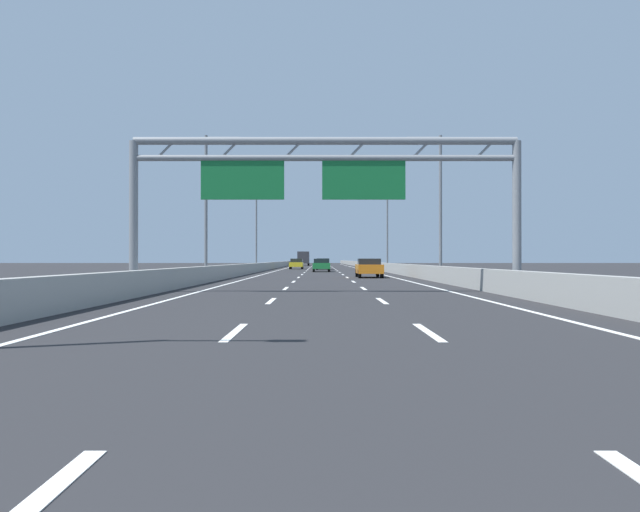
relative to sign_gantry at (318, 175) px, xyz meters
The scene contains 49 objects.
ground_plane 73.22m from the sign_gantry, 89.83° to the left, with size 260.00×260.00×0.00m, color #262628.
lane_dash_left_1 15.30m from the sign_gantry, 96.28° to the right, with size 0.16×3.00×0.01m, color white.
lane_dash_left_2 7.43m from the sign_gantry, 106.30° to the right, with size 0.16×3.00×0.01m, color white.
lane_dash_left_3 6.19m from the sign_gantry, 114.05° to the left, with size 0.16×3.00×0.01m, color white.
lane_dash_left_4 13.54m from the sign_gantry, 97.21° to the left, with size 0.16×3.00×0.01m, color white.
lane_dash_left_5 22.15m from the sign_gantry, 94.22° to the left, with size 0.16×3.00×0.01m, color white.
lane_dash_left_6 30.98m from the sign_gantry, 92.98° to the left, with size 0.16×3.00×0.01m, color white.
lane_dash_left_7 39.88m from the sign_gantry, 92.30° to the left, with size 0.16×3.00×0.01m, color white.
lane_dash_left_8 48.82m from the sign_gantry, 91.87° to the left, with size 0.16×3.00×0.01m, color white.
lane_dash_left_9 57.78m from the sign_gantry, 91.58° to the left, with size 0.16×3.00×0.01m, color white.
lane_dash_left_10 66.75m from the sign_gantry, 91.37° to the left, with size 0.16×3.00×0.01m, color white.
lane_dash_left_11 75.73m from the sign_gantry, 91.21° to the left, with size 0.16×3.00×0.01m, color white.
lane_dash_left_12 84.71m from the sign_gantry, 91.08° to the left, with size 0.16×3.00×0.01m, color white.
lane_dash_left_13 93.70m from the sign_gantry, 90.97° to the left, with size 0.16×3.00×0.01m, color white.
lane_dash_left_14 102.69m from the sign_gantry, 90.89° to the left, with size 0.16×3.00×0.01m, color white.
lane_dash_left_15 111.68m from the sign_gantry, 90.82° to the left, with size 0.16×3.00×0.01m, color white.
lane_dash_left_16 120.67m from the sign_gantry, 90.76° to the left, with size 0.16×3.00×0.01m, color white.
lane_dash_left_17 129.66m from the sign_gantry, 90.70° to the left, with size 0.16×3.00×0.01m, color white.
lane_dash_right_1 15.35m from the sign_gantry, 82.07° to the right, with size 0.16×3.00×0.01m, color white.
lane_dash_right_2 7.53m from the sign_gantry, 69.71° to the right, with size 0.16×3.00×0.01m, color white.
lane_dash_right_3 6.31m from the sign_gantry, 60.56° to the left, with size 0.16×3.00×0.01m, color white.
lane_dash_right_4 13.60m from the sign_gantry, 80.91° to the left, with size 0.16×3.00×0.01m, color white.
lane_dash_right_5 22.18m from the sign_gantry, 84.67° to the left, with size 0.16×3.00×0.01m, color white.
lane_dash_right_6 31.00m from the sign_gantry, 86.24° to the left, with size 0.16×3.00×0.01m, color white.
lane_dash_right_7 39.90m from the sign_gantry, 87.09° to the left, with size 0.16×3.00×0.01m, color white.
lane_dash_right_8 48.84m from the sign_gantry, 87.63° to the left, with size 0.16×3.00×0.01m, color white.
lane_dash_right_9 57.80m from the sign_gantry, 88.00° to the left, with size 0.16×3.00×0.01m, color white.
lane_dash_right_10 66.77m from the sign_gantry, 88.27° to the left, with size 0.16×3.00×0.01m, color white.
lane_dash_right_11 75.74m from the sign_gantry, 88.48° to the left, with size 0.16×3.00×0.01m, color white.
lane_dash_right_12 84.72m from the sign_gantry, 88.64° to the left, with size 0.16×3.00×0.01m, color white.
lane_dash_right_13 93.71m from the sign_gantry, 88.77° to the left, with size 0.16×3.00×0.01m, color white.
lane_dash_right_14 102.69m from the sign_gantry, 88.88° to the left, with size 0.16×3.00×0.01m, color white.
lane_dash_right_15 111.68m from the sign_gantry, 88.97° to the left, with size 0.16×3.00×0.01m, color white.
lane_dash_right_16 120.67m from the sign_gantry, 89.04° to the left, with size 0.16×3.00×0.01m, color white.
lane_dash_right_17 129.67m from the sign_gantry, 89.11° to the left, with size 0.16×3.00×0.01m, color white.
edge_line_left 61.46m from the sign_gantry, 94.72° to the left, with size 0.16×176.00×0.01m, color white.
edge_line_right 61.49m from the sign_gantry, 84.89° to the left, with size 0.16×176.00×0.01m, color white.
barrier_left 83.44m from the sign_gantry, 94.60° to the left, with size 0.45×220.00×0.95m.
barrier_right 83.48m from the sign_gantry, 85.11° to the left, with size 0.45×220.00×0.95m.
sign_gantry is the anchor object (origin of this frame).
streetlamp_left_mid 17.65m from the sign_gantry, 114.29° to the left, with size 2.58×0.28×9.50m.
streetlamp_right_mid 17.83m from the sign_gantry, 64.48° to the left, with size 2.58×0.28×9.50m.
streetlamp_left_far 50.29m from the sign_gantry, 98.30° to the left, with size 2.58×0.28×9.50m.
streetlamp_right_far 50.35m from the sign_gantry, 81.23° to the left, with size 2.58×0.28×9.50m.
silver_car 57.46m from the sign_gantry, 89.61° to the left, with size 1.81×4.70×1.45m.
orange_car 22.27m from the sign_gantry, 80.46° to the left, with size 1.81×4.52×1.40m.
yellow_car 62.91m from the sign_gantry, 92.96° to the left, with size 1.83×4.41×1.43m.
green_car 44.09m from the sign_gantry, 89.81° to the left, with size 1.87×4.44×1.41m.
box_truck 110.70m from the sign_gantry, 91.81° to the left, with size 2.37×7.84×2.94m.
Camera 1 is at (-0.21, 0.41, 1.36)m, focal length 36.51 mm.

